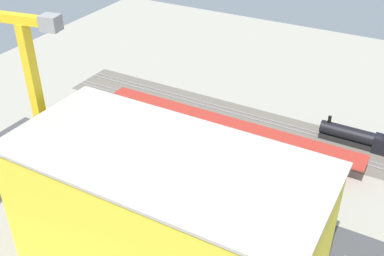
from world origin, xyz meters
TOP-DOWN VIEW (x-y plane):
  - ground_plane at (0.00, 0.00)m, footprint 173.77×173.77m
  - rail_bed at (0.00, -21.33)m, footprint 108.79×14.71m
  - street_asphalt at (0.00, 5.54)m, footprint 108.73×10.61m
  - track_rails at (0.00, -21.33)m, footprint 108.60×8.28m
  - platform_canopy_near at (10.69, -13.13)m, footprint 56.42×6.22m
  - locomotive at (-13.69, -23.88)m, footprint 14.94×2.99m
  - parked_car_1 at (-13.18, 9.20)m, footprint 4.36×1.92m
  - parked_car_2 at (-4.96, 8.83)m, footprint 4.15×1.98m
  - parked_car_3 at (2.81, 8.93)m, footprint 4.60×1.96m
  - parked_car_4 at (11.15, 9.38)m, footprint 4.69×1.95m
  - construction_building at (2.65, 23.44)m, footprint 39.57×18.85m
  - construction_roof_slab at (2.65, 23.44)m, footprint 40.18×19.46m
  - tower_crane at (26.57, 20.78)m, footprint 20.87×5.09m
  - box_truck_0 at (12.23, 10.13)m, footprint 9.26×2.93m
  - box_truck_1 at (-6.33, 7.98)m, footprint 8.87×2.88m
  - box_truck_2 at (8.14, 10.26)m, footprint 8.90×2.91m
  - street_tree_0 at (-2.56, 0.14)m, footprint 4.88×4.88m
  - street_tree_1 at (-10.41, 0.21)m, footprint 4.82×4.82m
  - traffic_light at (-13.49, 1.23)m, footprint 0.50×0.36m

SIDE VIEW (x-z plane):
  - ground_plane at x=0.00m, z-range 0.00..0.00m
  - rail_bed at x=0.00m, z-range 0.00..0.01m
  - street_asphalt at x=0.00m, z-range 0.00..0.01m
  - track_rails at x=0.00m, z-range 0.12..0.24m
  - parked_car_2 at x=-4.96m, z-range -0.09..1.52m
  - parked_car_4 at x=11.15m, z-range -0.09..1.53m
  - parked_car_3 at x=2.81m, z-range -0.09..1.62m
  - parked_car_1 at x=-13.18m, z-range -0.11..1.73m
  - box_truck_0 at x=12.23m, z-range -0.01..3.19m
  - box_truck_1 at x=-6.33m, z-range -0.03..3.26m
  - box_truck_2 at x=8.14m, z-range -0.02..3.37m
  - locomotive at x=-13.69m, z-range -0.74..4.35m
  - platform_canopy_near at x=10.69m, z-range 1.77..5.72m
  - street_tree_1 at x=-10.41m, z-range 0.93..7.64m
  - traffic_light at x=-13.49m, z-range 1.09..7.83m
  - street_tree_0 at x=-2.56m, z-range 1.29..8.79m
  - construction_building at x=2.65m, z-range 0.00..21.33m
  - tower_crane at x=26.57m, z-range 2.35..37.07m
  - construction_roof_slab at x=2.65m, z-range 21.33..21.73m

